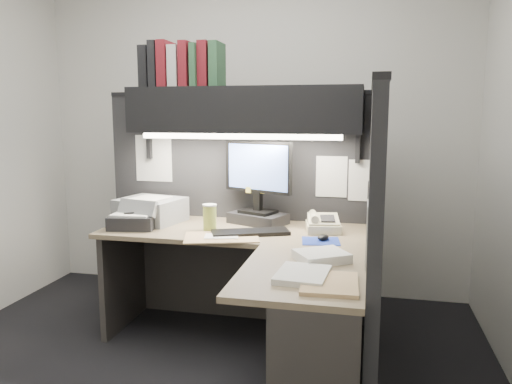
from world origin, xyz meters
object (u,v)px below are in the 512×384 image
(monitor, at_px, (258,191))
(coffee_cup, at_px, (210,218))
(keyboard, at_px, (251,232))
(overhead_shelf, at_px, (244,110))
(printer, at_px, (151,210))
(notebook_stack, at_px, (134,221))
(telephone, at_px, (323,225))
(desk, at_px, (265,307))

(monitor, distance_m, coffee_cup, 0.40)
(keyboard, bearing_deg, overhead_shelf, 87.84)
(overhead_shelf, distance_m, keyboard, 0.82)
(printer, bearing_deg, notebook_stack, -86.11)
(overhead_shelf, distance_m, telephone, 0.92)
(desk, relative_size, overhead_shelf, 1.10)
(coffee_cup, xyz_separation_m, printer, (-0.48, 0.16, 0.00))
(keyboard, bearing_deg, monitor, 71.16)
(keyboard, bearing_deg, desk, -90.20)
(notebook_stack, bearing_deg, overhead_shelf, 24.00)
(printer, bearing_deg, overhead_shelf, 21.25)
(telephone, bearing_deg, notebook_stack, 177.29)
(keyboard, relative_size, telephone, 2.16)
(telephone, distance_m, coffee_cup, 0.73)
(overhead_shelf, xyz_separation_m, notebook_stack, (-0.68, -0.30, -0.73))
(desk, relative_size, coffee_cup, 10.56)
(desk, distance_m, printer, 1.21)
(desk, height_order, printer, printer)
(desk, bearing_deg, notebook_stack, 155.32)
(overhead_shelf, bearing_deg, telephone, -12.46)
(overhead_shelf, xyz_separation_m, monitor, (0.09, 0.01, -0.55))
(desk, relative_size, keyboard, 3.54)
(telephone, bearing_deg, keyboard, -168.51)
(monitor, relative_size, keyboard, 1.17)
(keyboard, xyz_separation_m, notebook_stack, (-0.79, 0.00, 0.03))
(overhead_shelf, xyz_separation_m, keyboard, (0.11, -0.30, -0.76))
(overhead_shelf, distance_m, coffee_cup, 0.76)
(telephone, height_order, notebook_stack, same)
(monitor, relative_size, notebook_stack, 1.93)
(printer, bearing_deg, telephone, 11.45)
(coffee_cup, xyz_separation_m, notebook_stack, (-0.51, -0.04, -0.04))
(desk, xyz_separation_m, coffee_cup, (-0.47, 0.49, 0.37))
(telephone, bearing_deg, desk, -122.63)
(notebook_stack, bearing_deg, coffee_cup, 4.70)
(keyboard, relative_size, coffee_cup, 2.99)
(telephone, height_order, coffee_cup, coffee_cup)
(printer, bearing_deg, desk, -22.03)
(desk, distance_m, monitor, 0.94)
(printer, height_order, notebook_stack, printer)
(desk, relative_size, telephone, 7.65)
(overhead_shelf, relative_size, printer, 3.79)
(desk, distance_m, overhead_shelf, 1.33)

